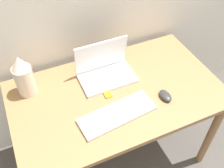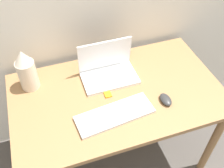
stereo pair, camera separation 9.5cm
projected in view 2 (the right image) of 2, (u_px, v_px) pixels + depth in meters
name	position (u px, v px, depth m)	size (l,w,h in m)	color
desk	(117.00, 102.00, 1.60)	(1.23, 0.72, 0.71)	olive
laptop	(108.00, 70.00, 1.60)	(0.33, 0.21, 0.23)	white
keyboard	(115.00, 114.00, 1.41)	(0.44, 0.19, 0.02)	silver
mouse	(166.00, 100.00, 1.47)	(0.06, 0.10, 0.03)	#2D2D2D
vase	(26.00, 70.00, 1.48)	(0.11, 0.11, 0.26)	beige
mp3_player	(107.00, 93.00, 1.52)	(0.04, 0.07, 0.01)	orange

